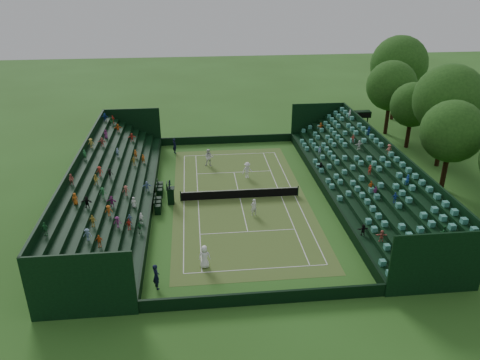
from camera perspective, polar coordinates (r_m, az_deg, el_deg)
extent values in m
plane|color=#2B551B|center=(46.05, 0.00, -2.26)|extent=(160.00, 160.00, 0.00)
cube|color=#377828|center=(46.04, 0.00, -2.26)|extent=(12.97, 26.77, 0.01)
cube|color=black|center=(60.41, -1.59, 4.96)|extent=(17.17, 0.20, 1.00)
cube|color=black|center=(32.47, 3.03, -14.17)|extent=(17.17, 0.20, 1.00)
cube|color=black|center=(47.38, 10.26, -1.20)|extent=(0.20, 31.77, 1.00)
cube|color=black|center=(45.81, -10.62, -2.17)|extent=(0.20, 31.77, 1.00)
cube|color=black|center=(47.52, 10.84, -1.17)|extent=(0.80, 32.00, 1.00)
cube|color=black|center=(47.65, 11.78, -0.88)|extent=(0.80, 32.00, 1.45)
cube|color=black|center=(47.80, 12.72, -0.59)|extent=(0.80, 32.00, 1.90)
cube|color=black|center=(47.96, 13.65, -0.30)|extent=(0.80, 32.00, 2.35)
cube|color=black|center=(48.14, 14.58, -0.01)|extent=(0.80, 32.00, 2.80)
cube|color=black|center=(48.33, 15.50, 0.27)|extent=(0.80, 32.00, 3.25)
cube|color=black|center=(48.53, 16.41, 0.55)|extent=(0.80, 32.00, 3.70)
cube|color=black|center=(48.75, 17.31, 0.83)|extent=(0.80, 32.00, 4.15)
cube|color=black|center=(48.80, 17.91, 1.25)|extent=(0.20, 32.00, 4.90)
cube|color=black|center=(45.86, -11.24, -2.20)|extent=(0.80, 32.00, 1.00)
cube|color=black|center=(45.85, -12.26, -1.98)|extent=(0.80, 32.00, 1.45)
cube|color=black|center=(45.85, -13.28, -1.77)|extent=(0.80, 32.00, 1.90)
cube|color=black|center=(45.87, -14.29, -1.56)|extent=(0.80, 32.00, 2.35)
cube|color=black|center=(45.91, -15.31, -1.35)|extent=(0.80, 32.00, 2.80)
cube|color=black|center=(45.96, -16.32, -1.13)|extent=(0.80, 32.00, 3.25)
cube|color=black|center=(46.02, -17.33, -0.92)|extent=(0.80, 32.00, 3.70)
cube|color=black|center=(46.10, -18.34, -0.71)|extent=(0.80, 32.00, 4.15)
cube|color=black|center=(46.06, -19.01, -0.31)|extent=(0.20, 32.00, 4.90)
cylinder|color=black|center=(45.63, -7.25, -2.00)|extent=(0.10, 0.10, 1.06)
cylinder|color=black|center=(46.71, 7.08, -1.33)|extent=(0.10, 0.10, 1.06)
cube|color=black|center=(45.84, 0.00, -1.75)|extent=(11.57, 0.02, 0.86)
cube|color=white|center=(45.63, 0.00, -1.22)|extent=(11.57, 0.04, 0.07)
cylinder|color=black|center=(63.71, 13.91, 6.24)|extent=(0.16, 0.16, 3.00)
cylinder|color=black|center=(64.22, 15.18, 6.24)|extent=(0.16, 0.16, 3.00)
cube|color=black|center=(63.44, 14.72, 7.78)|extent=(2.00, 1.00, 0.80)
cylinder|color=black|center=(51.63, 23.59, 0.68)|extent=(0.50, 0.50, 3.34)
sphere|color=#1B4213|center=(50.13, 24.46, 5.42)|extent=(6.11, 6.11, 6.11)
cylinder|color=black|center=(57.43, 23.16, 3.54)|extent=(0.50, 0.50, 4.17)
sphere|color=#1B4213|center=(55.84, 24.12, 8.95)|extent=(7.63, 7.63, 7.63)
cylinder|color=black|center=(62.32, 19.77, 5.06)|extent=(0.50, 0.50, 2.96)
sphere|color=#1B4213|center=(61.19, 20.31, 8.60)|extent=(5.41, 5.41, 5.41)
cylinder|color=black|center=(66.63, 17.44, 6.87)|extent=(0.50, 0.50, 3.55)
sphere|color=#1B4213|center=(65.41, 17.98, 10.89)|extent=(6.49, 6.49, 6.49)
cylinder|color=black|center=(73.41, 18.19, 8.70)|extent=(0.50, 0.50, 4.38)
sphere|color=#1B4213|center=(72.13, 18.82, 13.23)|extent=(8.01, 8.01, 8.01)
cube|color=black|center=(45.21, -8.44, -1.97)|extent=(0.62, 0.62, 1.58)
cube|color=black|center=(44.84, -8.50, -1.01)|extent=(0.79, 0.79, 0.09)
cube|color=black|center=(44.73, -8.92, -0.68)|extent=(0.07, 0.79, 0.62)
imported|color=black|center=(44.65, -8.54, -0.49)|extent=(0.40, 0.46, 0.82)
cube|color=black|center=(43.73, -9.99, -3.57)|extent=(0.54, 0.54, 0.87)
cube|color=black|center=(43.50, -10.40, -2.96)|extent=(0.07, 0.54, 0.54)
cube|color=black|center=(44.44, -9.93, -3.09)|extent=(0.54, 0.54, 0.87)
cube|color=black|center=(44.21, -10.33, -2.48)|extent=(0.07, 0.54, 0.54)
cube|color=black|center=(45.15, -9.88, -2.62)|extent=(0.54, 0.54, 0.87)
cube|color=black|center=(44.93, -10.27, -2.02)|extent=(0.07, 0.54, 0.54)
cube|color=black|center=(46.75, -9.76, -1.61)|extent=(0.54, 0.54, 0.87)
cube|color=black|center=(46.54, -10.15, -1.03)|extent=(0.07, 0.54, 0.54)
cube|color=black|center=(47.47, -9.72, -1.19)|extent=(0.54, 0.54, 0.87)
cube|color=black|center=(47.26, -10.09, -0.61)|extent=(0.07, 0.54, 0.54)
cube|color=black|center=(48.19, -9.67, -0.78)|extent=(0.54, 0.54, 0.87)
cube|color=black|center=(47.99, -10.04, -0.20)|extent=(0.07, 0.54, 0.54)
imported|color=white|center=(35.70, -4.34, -9.31)|extent=(0.94, 0.63, 1.87)
imported|color=white|center=(42.68, 1.69, -3.32)|extent=(0.71, 0.59, 1.66)
imported|color=white|center=(53.27, -3.80, 2.73)|extent=(1.05, 0.86, 2.01)
imported|color=white|center=(50.14, 0.89, 1.21)|extent=(1.32, 1.02, 1.80)
imported|color=black|center=(57.49, -7.97, 4.14)|extent=(0.68, 0.80, 1.86)
imported|color=black|center=(34.04, -10.18, -11.49)|extent=(0.70, 0.84, 1.96)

